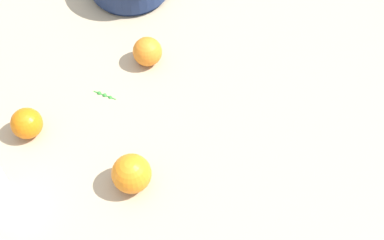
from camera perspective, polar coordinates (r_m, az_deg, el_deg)
ground_plane at (r=109.18cm, az=-1.13°, el=-2.15°), size 139.13×109.75×3.00cm
loose_orange_0 at (r=99.51cm, az=-6.60°, el=-5.82°), size 7.64×7.64×7.64cm
loose_orange_3 at (r=118.33cm, az=-4.88°, el=7.43°), size 6.61×6.61×6.61cm
loose_orange_4 at (r=110.89cm, az=-17.56°, el=-0.35°), size 6.44×6.44×6.44cm
herb_sprig_1 at (r=115.48cm, az=-9.55°, el=2.76°), size 5.31×2.07×0.96cm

